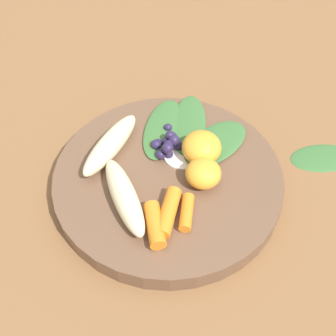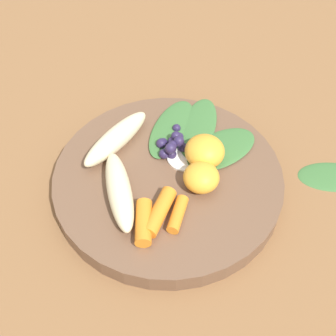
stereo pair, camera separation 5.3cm
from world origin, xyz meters
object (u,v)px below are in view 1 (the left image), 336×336
orange_segment_near (201,147)px  kale_leaf_stray (323,157)px  banana_peeled_right (110,144)px  banana_peeled_left (124,196)px  bowl (168,180)px

orange_segment_near → kale_leaf_stray: size_ratio=0.55×
orange_segment_near → kale_leaf_stray: (-0.11, 0.13, -0.04)m
banana_peeled_right → orange_segment_near: 0.12m
banana_peeled_left → orange_segment_near: bearing=106.3°
banana_peeled_right → kale_leaf_stray: size_ratio=1.28×
bowl → kale_leaf_stray: size_ratio=3.14×
kale_leaf_stray → banana_peeled_left: bearing=-167.8°
bowl → banana_peeled_left: banana_peeled_left is taller
orange_segment_near → kale_leaf_stray: bearing=130.2°
banana_peeled_right → orange_segment_near: size_ratio=2.34×
bowl → banana_peeled_right: banana_peeled_right is taller
bowl → banana_peeled_right: size_ratio=2.45×
banana_peeled_right → bowl: bearing=91.3°
banana_peeled_left → orange_segment_near: (-0.11, 0.04, 0.00)m
banana_peeled_left → kale_leaf_stray: bearing=87.9°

